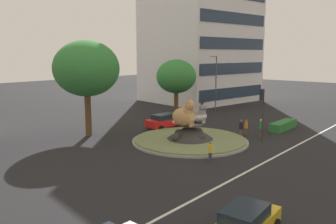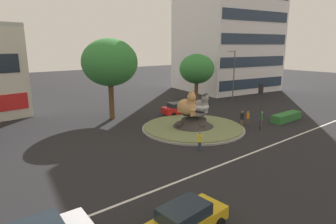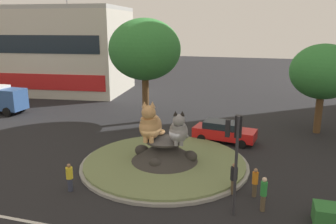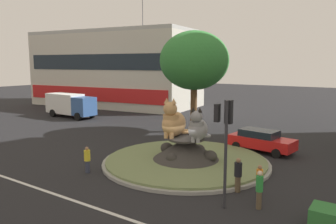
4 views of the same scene
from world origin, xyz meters
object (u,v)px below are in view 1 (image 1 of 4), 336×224
object	(u,v)px
cat_statue_calico	(185,115)
broadleaf_tree_behind_island	(86,69)
office_tower	(201,10)
pedestrian_yellow_shirt	(210,151)
pedestrian_green_shirt	(261,127)
pedestrian_orange_shirt	(246,127)
pedestrian_black_shirt	(241,128)
sedan_on_far_lane	(246,222)
streetlight_arm	(215,80)
traffic_light_mast	(262,103)
second_tree_near_tower	(176,77)
cat_statue_grey	(198,115)
hatchback_near_shophouse	(166,121)

from	to	relation	value
cat_statue_calico	broadleaf_tree_behind_island	bearing A→B (deg)	-167.39
office_tower	pedestrian_yellow_shirt	xyz separation A→B (m)	(-28.64, -21.53, -14.75)
pedestrian_green_shirt	pedestrian_orange_shirt	size ratio (longest dim) A/B	1.11
office_tower	pedestrian_black_shirt	world-z (taller)	office_tower
pedestrian_green_shirt	sedan_on_far_lane	world-z (taller)	pedestrian_green_shirt
streetlight_arm	pedestrian_black_shirt	xyz separation A→B (m)	(-11.06, -10.29, -3.67)
sedan_on_far_lane	pedestrian_orange_shirt	bearing A→B (deg)	23.99
traffic_light_mast	streetlight_arm	world-z (taller)	streetlight_arm
pedestrian_black_shirt	pedestrian_yellow_shirt	world-z (taller)	pedestrian_black_shirt
streetlight_arm	sedan_on_far_lane	size ratio (longest dim) A/B	1.84
streetlight_arm	pedestrian_green_shirt	world-z (taller)	streetlight_arm
second_tree_near_tower	broadleaf_tree_behind_island	bearing A→B (deg)	-176.33
cat_statue_grey	hatchback_near_shophouse	bearing A→B (deg)	143.48
cat_statue_calico	second_tree_near_tower	bearing A→B (deg)	123.13
cat_statue_calico	hatchback_near_shophouse	bearing A→B (deg)	135.79
streetlight_arm	hatchback_near_shophouse	world-z (taller)	streetlight_arm
pedestrian_yellow_shirt	sedan_on_far_lane	world-z (taller)	pedestrian_yellow_shirt
second_tree_near_tower	pedestrian_orange_shirt	distance (m)	14.39
pedestrian_orange_shirt	office_tower	bearing A→B (deg)	-54.58
cat_statue_grey	streetlight_arm	xyz separation A→B (m)	(14.77, 7.78, 2.11)
pedestrian_yellow_shirt	hatchback_near_shophouse	xyz separation A→B (m)	(7.01, 10.56, 0.02)
streetlight_arm	sedan_on_far_lane	world-z (taller)	streetlight_arm
streetlight_arm	sedan_on_far_lane	distance (m)	34.61
pedestrian_black_shirt	hatchback_near_shophouse	xyz separation A→B (m)	(-1.60, 8.39, -0.09)
office_tower	pedestrian_black_shirt	xyz separation A→B (m)	(-20.03, -19.36, -14.64)
second_tree_near_tower	pedestrian_yellow_shirt	world-z (taller)	second_tree_near_tower
cat_statue_grey	cat_statue_calico	bearing A→B (deg)	-110.92
broadleaf_tree_behind_island	office_tower	bearing A→B (deg)	14.07
traffic_light_mast	broadleaf_tree_behind_island	distance (m)	17.23
second_tree_near_tower	pedestrian_green_shirt	distance (m)	15.47
cat_statue_grey	second_tree_near_tower	size ratio (longest dim) A/B	0.31
traffic_light_mast	pedestrian_green_shirt	size ratio (longest dim) A/B	2.76
office_tower	broadleaf_tree_behind_island	distance (m)	31.58
sedan_on_far_lane	hatchback_near_shophouse	world-z (taller)	hatchback_near_shophouse
pedestrian_green_shirt	second_tree_near_tower	bearing A→B (deg)	-135.75
broadleaf_tree_behind_island	second_tree_near_tower	distance (m)	15.16
pedestrian_black_shirt	hatchback_near_shophouse	size ratio (longest dim) A/B	0.36
broadleaf_tree_behind_island	streetlight_arm	distance (m)	20.61
second_tree_near_tower	streetlight_arm	xyz separation A→B (m)	(5.38, -2.66, -0.56)
cat_statue_grey	office_tower	world-z (taller)	office_tower
pedestrian_green_shirt	sedan_on_far_lane	xyz separation A→B (m)	(-18.52, -8.31, -0.14)
second_tree_near_tower	sedan_on_far_lane	bearing A→B (deg)	-135.03
office_tower	second_tree_near_tower	world-z (taller)	office_tower
traffic_light_mast	hatchback_near_shophouse	distance (m)	10.92
office_tower	pedestrian_green_shirt	distance (m)	31.37
pedestrian_orange_shirt	pedestrian_black_shirt	world-z (taller)	pedestrian_black_shirt
pedestrian_green_shirt	pedestrian_orange_shirt	distance (m)	1.44
office_tower	pedestrian_green_shirt	size ratio (longest dim) A/B	17.55
cat_statue_grey	pedestrian_orange_shirt	size ratio (longest dim) A/B	1.45
pedestrian_yellow_shirt	hatchback_near_shophouse	distance (m)	12.68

